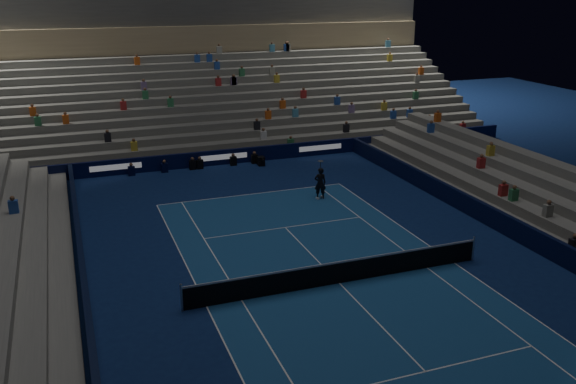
% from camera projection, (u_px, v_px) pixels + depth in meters
% --- Properties ---
extents(ground, '(90.00, 90.00, 0.00)m').
position_uv_depth(ground, '(339.00, 283.00, 24.94)').
color(ground, '#0C1D4D').
rests_on(ground, ground).
extents(court_surface, '(10.97, 23.77, 0.01)m').
position_uv_depth(court_surface, '(339.00, 283.00, 24.94)').
color(court_surface, navy).
rests_on(court_surface, ground).
extents(sponsor_barrier_far, '(44.00, 0.25, 1.00)m').
position_uv_depth(sponsor_barrier_far, '(223.00, 157.00, 41.22)').
color(sponsor_barrier_far, black).
rests_on(sponsor_barrier_far, ground).
extents(sponsor_barrier_east, '(0.25, 37.00, 1.00)m').
position_uv_depth(sponsor_barrier_east, '(534.00, 239.00, 27.96)').
color(sponsor_barrier_east, black).
rests_on(sponsor_barrier_east, ground).
extents(sponsor_barrier_west, '(0.25, 37.00, 1.00)m').
position_uv_depth(sponsor_barrier_west, '(88.00, 315.00, 21.60)').
color(sponsor_barrier_west, black).
rests_on(sponsor_barrier_west, ground).
extents(grandstand_main, '(44.00, 15.20, 11.20)m').
position_uv_depth(grandstand_main, '(192.00, 92.00, 48.64)').
color(grandstand_main, '#61625D').
rests_on(grandstand_main, ground).
extents(tennis_net, '(12.90, 0.10, 1.10)m').
position_uv_depth(tennis_net, '(340.00, 272.00, 24.78)').
color(tennis_net, '#B2B2B7').
rests_on(tennis_net, ground).
extents(tennis_player, '(0.74, 0.57, 1.81)m').
position_uv_depth(tennis_player, '(320.00, 183.00, 34.49)').
color(tennis_player, black).
rests_on(tennis_player, ground).
extents(broadcast_camera, '(0.47, 0.91, 0.59)m').
position_uv_depth(broadcast_camera, '(261.00, 161.00, 41.01)').
color(broadcast_camera, black).
rests_on(broadcast_camera, ground).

